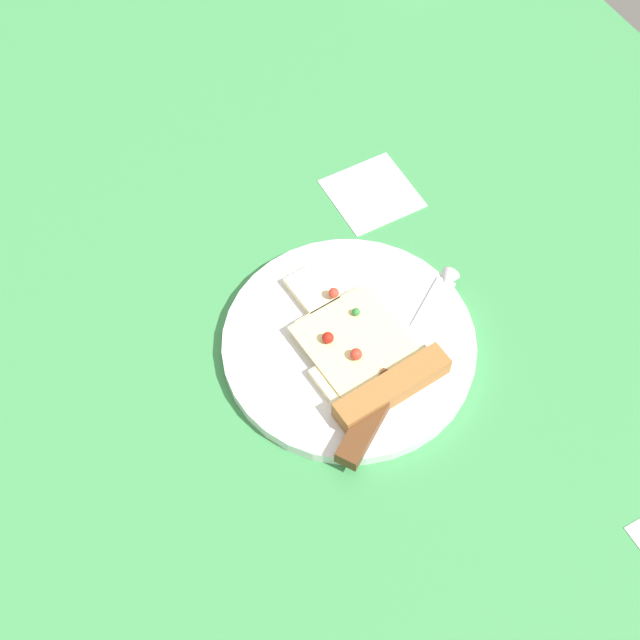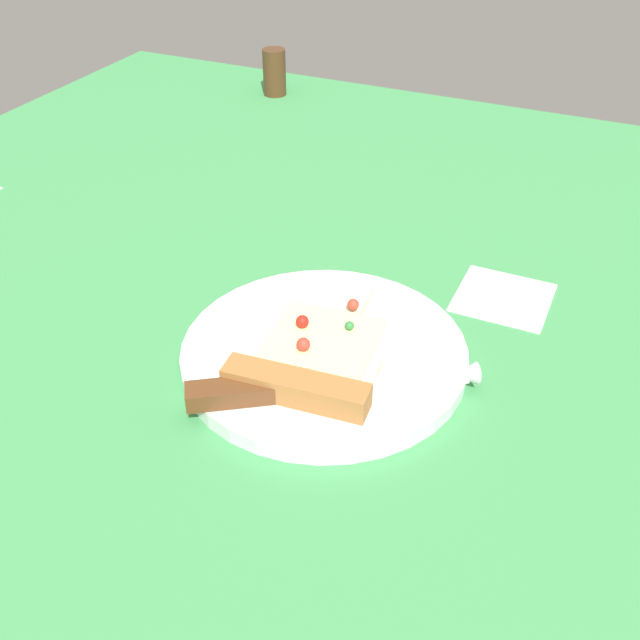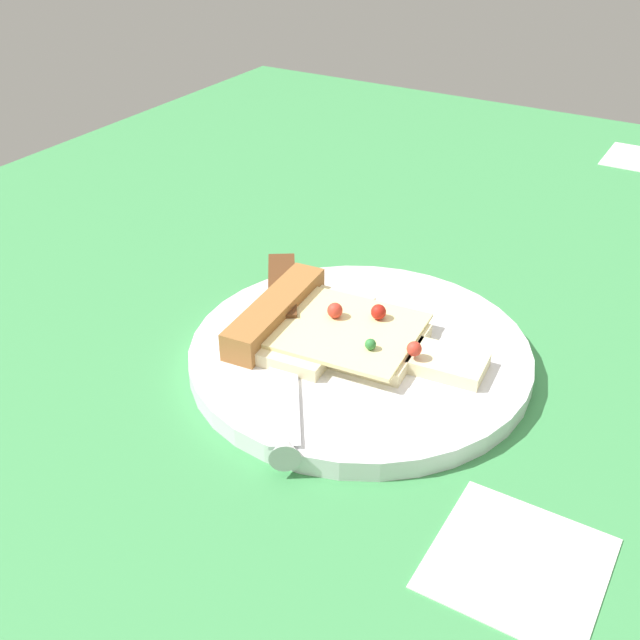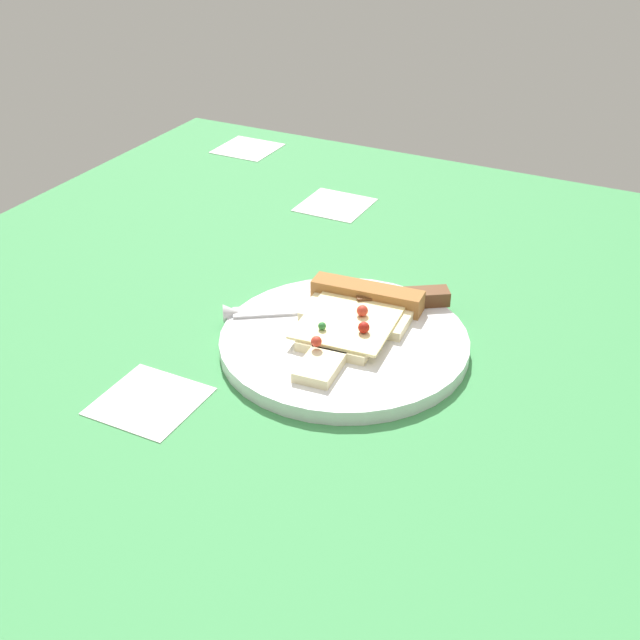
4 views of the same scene
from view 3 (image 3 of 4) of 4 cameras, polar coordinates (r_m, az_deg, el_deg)
The scene contains 4 objects.
ground_plane at distance 61.18cm, azimuth 11.33°, elevation -3.02°, with size 124.81×124.81×3.00cm.
plate at distance 56.91cm, azimuth 2.97°, elevation -2.57°, with size 25.08×25.08×1.47cm, color silver.
pizza_slice at distance 56.92cm, azimuth 0.61°, elevation -0.67°, with size 18.04×12.19×2.47cm.
knife at distance 57.95cm, azimuth -2.79°, elevation -0.27°, with size 15.01×21.16×2.45cm.
Camera 3 is at (14.66, -48.28, 33.13)cm, focal length 43.13 mm.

